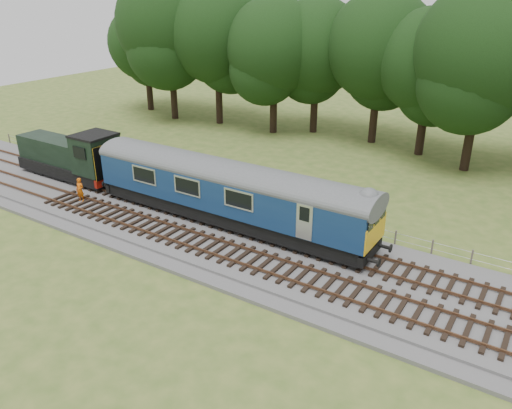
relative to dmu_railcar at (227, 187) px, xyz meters
The scene contains 9 objects.
ground 5.96m from the dmu_railcar, 15.15° to the right, with size 120.00×120.00×0.00m, color #436123.
ballast 5.88m from the dmu_railcar, 15.15° to the right, with size 70.00×7.00×0.35m, color #4C4C4F.
track_north 5.62m from the dmu_railcar, ahead, with size 67.20×2.40×0.21m.
track_south 6.37m from the dmu_railcar, 30.12° to the right, with size 67.20×2.40×0.21m.
fence 6.57m from the dmu_railcar, 30.94° to the left, with size 64.00×0.12×1.00m, color #6B6054, non-canonical shape.
tree_line 21.40m from the dmu_railcar, 75.91° to the left, with size 70.00×8.00×18.00m, color black, non-canonical shape.
dmu_railcar is the anchor object (origin of this frame).
shunter_loco 13.94m from the dmu_railcar, behind, with size 8.92×2.60×3.38m.
worker 10.43m from the dmu_railcar, 165.43° to the right, with size 0.58×0.38×1.59m, color #DE5C0B.
Camera 1 is at (10.81, -20.24, 13.32)m, focal length 35.00 mm.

